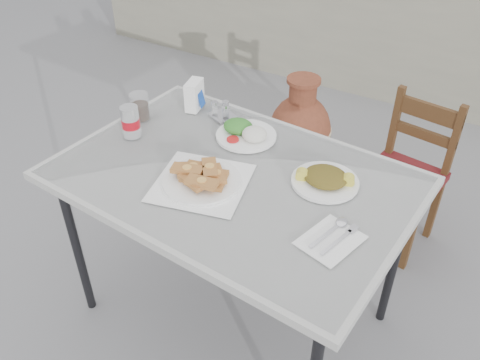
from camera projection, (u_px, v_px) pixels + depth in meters
The scene contains 13 objects.
ground at pixel (244, 294), 2.60m from camera, with size 80.00×80.00×0.00m, color slate.
cafe_table at pixel (233, 186), 2.04m from camera, with size 1.45×1.04×0.85m.
pide_plate at pixel (201, 176), 1.94m from camera, with size 0.42×0.42×0.07m.
salad_rice_plate at pixel (246, 132), 2.21m from camera, with size 0.27×0.27×0.07m.
salad_chopped_plate at pixel (325, 179), 1.94m from camera, with size 0.26×0.26×0.06m.
soda_can at pixel (131, 122), 2.19m from camera, with size 0.08×0.08×0.14m.
cola_glass at pixel (140, 108), 2.32m from camera, with size 0.09×0.09×0.12m.
napkin_holder at pixel (194, 95), 2.39m from camera, with size 0.09×0.13×0.14m.
condiment_caddy at pixel (223, 112), 2.34m from camera, with size 0.14×0.13×0.08m.
cutlery_napkin at pixel (333, 237), 1.71m from camera, with size 0.21×0.24×0.02m.
chair at pixel (406, 174), 2.69m from camera, with size 0.43×0.43×0.85m.
terracotta_urn at pixel (300, 132), 3.24m from camera, with size 0.40×0.40×0.70m.
back_wall at pixel (407, 28), 3.95m from camera, with size 6.00×0.25×1.20m, color gray.
Camera 1 is at (0.87, -1.49, 2.03)m, focal length 38.00 mm.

